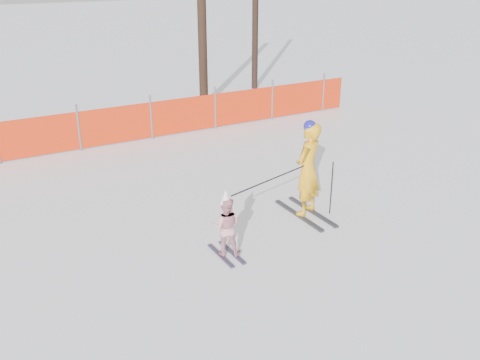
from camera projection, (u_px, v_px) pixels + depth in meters
name	position (u px, v px, depth m)	size (l,w,h in m)	color
ground	(254.00, 240.00, 9.62)	(120.00, 120.00, 0.00)	white
adult	(308.00, 169.00, 10.24)	(0.80, 1.55, 1.94)	black
child	(226.00, 226.00, 8.94)	(0.63, 0.87, 1.22)	black
ski_poles	(293.00, 183.00, 9.82)	(2.46, 0.56, 1.09)	black
safety_fence	(92.00, 128.00, 14.09)	(16.76, 0.06, 1.25)	#595960
tree_trunks	(223.00, 5.00, 18.16)	(3.16, 1.69, 6.65)	black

